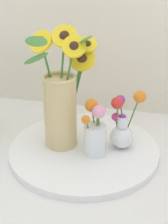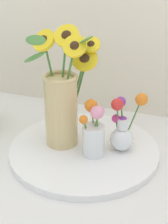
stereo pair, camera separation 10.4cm
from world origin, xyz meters
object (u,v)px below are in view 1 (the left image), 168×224
vase_small_center (95,131)px  vase_bulb_right (123,126)px  serving_tray (84,149)px  mason_jar_sunflowers (61,101)px

vase_small_center → vase_bulb_right: size_ratio=0.94×
vase_small_center → vase_bulb_right: (0.08, 0.06, -0.00)m
vase_bulb_right → vase_small_center: bearing=-143.3°
serving_tray → vase_bulb_right: bearing=14.0°
vase_bulb_right → serving_tray: bearing=-166.0°
serving_tray → vase_small_center: bearing=-34.1°
mason_jar_sunflowers → vase_bulb_right: (0.21, 0.03, -0.09)m
serving_tray → vase_bulb_right: size_ratio=2.66×
mason_jar_sunflowers → vase_small_center: bearing=-15.7°
serving_tray → vase_small_center: size_ratio=2.83×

